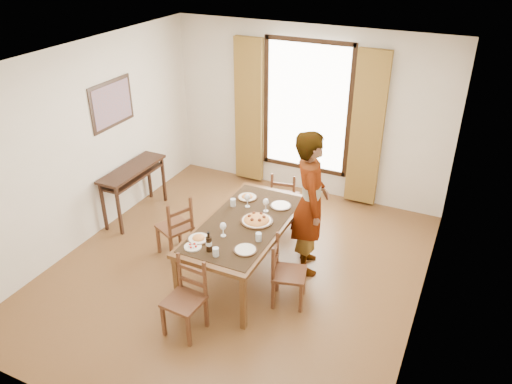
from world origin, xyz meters
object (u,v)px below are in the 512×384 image
at_px(console_table, 133,175).
at_px(dining_table, 245,227).
at_px(man, 310,203).
at_px(pasta_platter, 257,218).

bearing_deg(console_table, dining_table, -15.29).
relative_size(man, pasta_platter, 4.74).
distance_m(dining_table, pasta_platter, 0.18).
bearing_deg(man, pasta_platter, 102.27).
height_order(dining_table, man, man).
height_order(dining_table, pasta_platter, pasta_platter).
bearing_deg(pasta_platter, console_table, 167.23).
xyz_separation_m(man, pasta_platter, (-0.54, -0.39, -0.14)).
bearing_deg(dining_table, man, 34.99).
bearing_deg(pasta_platter, dining_table, -149.70).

